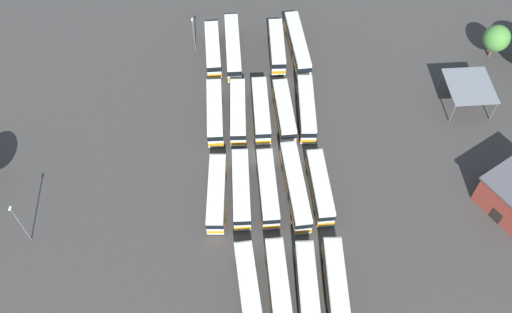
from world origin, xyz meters
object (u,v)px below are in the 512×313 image
Objects in this scene: bus_row2_slot1 at (284,111)px; bus_row3_slot3 at (233,47)px; bus_row2_slot2 at (261,110)px; lamp_post_by_building at (20,223)px; lamp_post_far_corner at (194,34)px; maintenance_shelter at (470,86)px; bus_row0_slot3 at (248,285)px; bus_row3_slot1 at (277,46)px; bus_row3_slot4 at (213,49)px; bus_row0_slot1 at (307,286)px; bus_row1_slot0 at (320,187)px; bus_row1_slot1 at (295,186)px; bus_row0_slot0 at (336,282)px; bus_row2_slot0 at (306,108)px; bus_row1_slot2 at (268,188)px; bus_row3_slot0 at (297,45)px; tree_east_edge at (497,38)px; bus_row1_slot3 at (241,189)px; bus_row2_slot3 at (238,112)px; bus_row0_slot2 at (278,284)px; bus_row1_slot4 at (217,193)px; bus_row2_slot4 at (215,112)px.

bus_row2_slot1 is 17.19m from bus_row3_slot3.
bus_row2_slot2 is 1.40× the size of lamp_post_by_building.
bus_row2_slot2 is 19.73m from lamp_post_far_corner.
bus_row2_slot1 is 30.34m from maintenance_shelter.
bus_row0_slot3 is 0.97× the size of bus_row2_slot2.
bus_row3_slot1 is 0.98× the size of bus_row3_slot4.
bus_row0_slot1 is 15.55m from bus_row1_slot0.
bus_row1_slot1 is 1.00× the size of bus_row3_slot3.
bus_row3_slot3 is at bearing 16.40° from bus_row0_slot1.
bus_row2_slot0 is (29.79, 3.74, 0.00)m from bus_row0_slot0.
bus_row3_slot0 is at bearing -7.67° from bus_row1_slot2.
lamp_post_far_corner is at bearing 91.48° from tree_east_edge.
bus_row1_slot3 and bus_row2_slot0 have the same top height.
bus_row1_slot2 is (14.17, 9.40, 0.00)m from bus_row0_slot0.
bus_row0_slot1 is 0.81× the size of bus_row1_slot1.
bus_row2_slot3 is 15.01m from bus_row3_slot3.
maintenance_shelter is 13.38m from tree_east_edge.
bus_row2_slot2 is at bearing 32.75° from bus_row1_slot0.
bus_row3_slot4 is (28.12, 18.37, -0.00)m from bus_row1_slot0.
lamp_post_by_building is at bearing 80.70° from bus_row0_slot2.
tree_east_edge is at bearing -87.75° from bus_row3_slot1.
bus_row2_slot0 and bus_row3_slot1 have the same top height.
bus_row3_slot1 is (14.30, 5.17, -0.00)m from bus_row2_slot0.
bus_row1_slot0 is 0.81× the size of bus_row3_slot3.
bus_row2_slot2 is at bearing -146.42° from bus_row3_slot4.
bus_row3_slot4 is (29.95, 3.45, -0.00)m from bus_row1_slot4.
bus_row3_slot3 is at bearing 21.46° from bus_row2_slot2.
tree_east_edge reaches higher than bus_row3_slot0.
bus_row3_slot1 is 1.55× the size of lamp_post_far_corner.
bus_row3_slot4 is at bearing 13.42° from bus_row1_slot3.
tree_east_edge reaches higher than bus_row1_slot4.
bus_row3_slot0 is at bearing -83.43° from bus_row3_slot3.
bus_row3_slot3 is at bearing 94.89° from bus_row3_slot1.
bus_row3_slot0 is (16.51, -13.17, 0.00)m from bus_row2_slot4.
bus_row3_slot0 is 29.92m from maintenance_shelter.
bus_row0_slot1 and bus_row2_slot3 have the same top height.
bus_row1_slot3 and bus_row2_slot2 have the same top height.
bus_row0_slot0 and bus_row1_slot4 have the same top height.
bus_row1_slot3 is at bearing -173.39° from bus_row3_slot3.
bus_row0_slot2 is 29.95m from bus_row2_slot2.
bus_row1_slot0 and bus_row3_slot1 have the same top height.
bus_row2_slot2 is 0.83× the size of bus_row3_slot3.
bus_row0_slot2 is 1.02× the size of bus_row2_slot3.
bus_row1_slot0 is 31.08m from maintenance_shelter.
bus_row0_slot1 is at bearing -159.31° from bus_row2_slot3.
bus_row2_slot2 is at bearing -158.54° from bus_row3_slot3.
maintenance_shelter is (19.76, -31.93, 2.17)m from bus_row1_slot2.
bus_row3_slot0 is 2.22× the size of tree_east_edge.
lamp_post_far_corner is (44.23, 23.54, 2.15)m from bus_row0_slot0.
bus_row1_slot1 and bus_row1_slot3 have the same top height.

